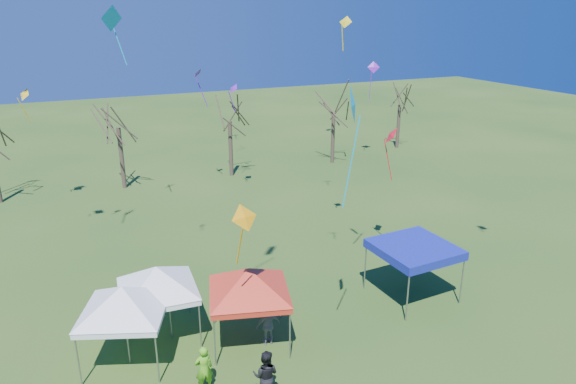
# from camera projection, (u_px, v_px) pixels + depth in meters

# --- Properties ---
(ground) EXTENTS (140.00, 140.00, 0.00)m
(ground) POSITION_uv_depth(u_px,v_px,m) (280.00, 374.00, 18.90)
(ground) COLOR #264B18
(ground) RESTS_ON ground
(tree_2) EXTENTS (3.71, 3.71, 8.18)m
(tree_2) POSITION_uv_depth(u_px,v_px,m) (116.00, 105.00, 36.89)
(tree_2) COLOR #3D2D21
(tree_2) RESTS_ON ground
(tree_3) EXTENTS (3.59, 3.59, 7.91)m
(tree_3) POSITION_uv_depth(u_px,v_px,m) (229.00, 101.00, 39.91)
(tree_3) COLOR #3D2D21
(tree_3) RESTS_ON ground
(tree_4) EXTENTS (3.58, 3.58, 7.89)m
(tree_4) POSITION_uv_depth(u_px,v_px,m) (334.00, 94.00, 43.47)
(tree_4) COLOR #3D2D21
(tree_4) RESTS_ON ground
(tree_5) EXTENTS (3.39, 3.39, 7.46)m
(tree_5) POSITION_uv_depth(u_px,v_px,m) (401.00, 89.00, 48.57)
(tree_5) COLOR #3D2D21
(tree_5) RESTS_ON ground
(tent_white_west) EXTENTS (3.88, 3.88, 3.67)m
(tent_white_west) POSITION_uv_depth(u_px,v_px,m) (122.00, 292.00, 18.74)
(tent_white_west) COLOR gray
(tent_white_west) RESTS_ON ground
(tent_white_mid) EXTENTS (4.14, 4.14, 3.66)m
(tent_white_mid) POSITION_uv_depth(u_px,v_px,m) (156.00, 272.00, 20.21)
(tent_white_mid) COLOR gray
(tent_white_mid) RESTS_ON ground
(tent_red) EXTENTS (4.12, 4.12, 3.77)m
(tent_red) POSITION_uv_depth(u_px,v_px,m) (249.00, 273.00, 19.88)
(tent_red) COLOR gray
(tent_red) RESTS_ON ground
(tent_blue) EXTENTS (3.49, 3.49, 2.62)m
(tent_blue) POSITION_uv_depth(u_px,v_px,m) (414.00, 249.00, 23.34)
(tent_blue) COLOR gray
(tent_blue) RESTS_ON ground
(person_green) EXTENTS (0.64, 0.43, 1.76)m
(person_green) POSITION_uv_depth(u_px,v_px,m) (204.00, 368.00, 17.87)
(person_green) COLOR #5DB41C
(person_green) RESTS_ON ground
(person_grey) EXTENTS (1.01, 0.44, 1.71)m
(person_grey) POSITION_uv_depth(u_px,v_px,m) (268.00, 325.00, 20.39)
(person_grey) COLOR slate
(person_grey) RESTS_ON ground
(person_dark) EXTENTS (1.16, 1.10, 1.90)m
(person_dark) POSITION_uv_depth(u_px,v_px,m) (266.00, 376.00, 17.42)
(person_dark) COLOR black
(person_dark) RESTS_ON ground
(kite_17) EXTENTS (0.92, 1.11, 2.89)m
(kite_17) POSITION_uv_depth(u_px,v_px,m) (391.00, 136.00, 25.68)
(kite_17) COLOR red
(kite_17) RESTS_ON ground
(kite_11) EXTENTS (1.48, 1.23, 3.28)m
(kite_11) POSITION_uv_depth(u_px,v_px,m) (111.00, 18.00, 28.32)
(kite_11) COLOR #0DA5CC
(kite_11) RESTS_ON ground
(kite_13) EXTENTS (0.94, 1.04, 2.24)m
(kite_13) POSITION_uv_depth(u_px,v_px,m) (24.00, 95.00, 31.78)
(kite_13) COLOR yellow
(kite_13) RESTS_ON ground
(kite_22) EXTENTS (1.08, 1.09, 2.74)m
(kite_22) POSITION_uv_depth(u_px,v_px,m) (198.00, 74.00, 35.63)
(kite_22) COLOR #6018AD
(kite_22) RESTS_ON ground
(kite_1) EXTENTS (1.10, 0.81, 2.23)m
(kite_1) POSITION_uv_depth(u_px,v_px,m) (245.00, 218.00, 17.48)
(kite_1) COLOR orange
(kite_1) RESTS_ON ground
(kite_19) EXTENTS (0.71, 0.87, 1.99)m
(kite_19) POSITION_uv_depth(u_px,v_px,m) (233.00, 89.00, 34.46)
(kite_19) COLOR purple
(kite_19) RESTS_ON ground
(kite_5) EXTENTS (0.94, 1.20, 4.09)m
(kite_5) POSITION_uv_depth(u_px,v_px,m) (354.00, 106.00, 16.32)
(kite_5) COLOR #0C98C1
(kite_5) RESTS_ON ground
(kite_18) EXTENTS (0.70, 0.74, 1.66)m
(kite_18) POSITION_uv_depth(u_px,v_px,m) (345.00, 23.00, 24.61)
(kite_18) COLOR gold
(kite_18) RESTS_ON ground
(kite_12) EXTENTS (1.11, 0.79, 3.27)m
(kite_12) POSITION_uv_depth(u_px,v_px,m) (374.00, 68.00, 43.43)
(kite_12) COLOR purple
(kite_12) RESTS_ON ground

